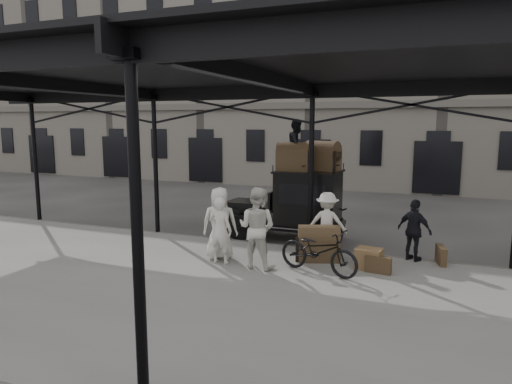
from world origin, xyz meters
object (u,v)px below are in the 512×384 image
(bicycle, at_px, (319,251))
(porter_left, at_px, (220,230))
(taxi, at_px, (298,202))
(steamer_trunk_platform, at_px, (319,245))
(porter_official, at_px, (414,230))
(steamer_trunk_roof_near, at_px, (294,159))

(bicycle, bearing_deg, porter_left, 109.25)
(taxi, relative_size, steamer_trunk_platform, 3.54)
(porter_official, bearing_deg, steamer_trunk_roof_near, 9.74)
(taxi, height_order, steamer_trunk_roof_near, steamer_trunk_roof_near)
(porter_official, bearing_deg, steamer_trunk_platform, 48.83)
(bicycle, height_order, steamer_trunk_roof_near, steamer_trunk_roof_near)
(porter_left, bearing_deg, taxi, -105.16)
(porter_official, xyz_separation_m, steamer_trunk_platform, (-2.24, -0.83, -0.41))
(bicycle, relative_size, steamer_trunk_platform, 1.95)
(taxi, xyz_separation_m, porter_left, (-0.99, -3.43, -0.22))
(porter_left, height_order, steamer_trunk_platform, porter_left)
(porter_left, distance_m, steamer_trunk_platform, 2.53)
(steamer_trunk_roof_near, height_order, steamer_trunk_platform, steamer_trunk_roof_near)
(porter_left, bearing_deg, bicycle, -175.51)
(porter_official, bearing_deg, bicycle, 70.80)
(porter_left, xyz_separation_m, porter_official, (4.45, 1.97, -0.05))
(taxi, height_order, steamer_trunk_platform, taxi)
(porter_left, distance_m, bicycle, 2.47)
(steamer_trunk_roof_near, bearing_deg, steamer_trunk_platform, -58.92)
(taxi, bearing_deg, porter_left, -106.06)
(porter_left, distance_m, steamer_trunk_roof_near, 3.66)
(porter_official, height_order, steamer_trunk_platform, porter_official)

